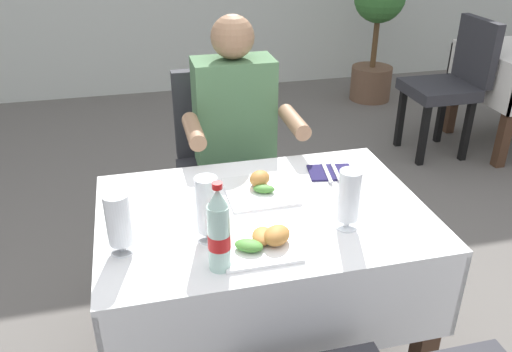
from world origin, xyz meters
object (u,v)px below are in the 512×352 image
object	(u,v)px
background_chair_left	(452,80)
seated_diner_far	(237,139)
beer_glass_right	(119,223)
beer_glass_middle	(349,198)
cola_bottle_primary	(219,232)
plate_far_diner	(260,187)
potted_plant_corner	(377,26)
plate_near_camera	(262,241)
beer_glass_left	(207,208)
napkin_cutlery_set	(331,172)
chair_far_diner_seat	(223,161)
main_dining_table	(263,252)

from	to	relation	value
background_chair_left	seated_diner_far	bearing A→B (deg)	-150.08
beer_glass_right	background_chair_left	bearing A→B (deg)	38.57
beer_glass_middle	cola_bottle_primary	bearing A→B (deg)	-165.79
plate_far_diner	potted_plant_corner	xyz separation A→B (m)	(1.77, 2.77, -0.08)
plate_near_camera	beer_glass_right	world-z (taller)	beer_glass_right
beer_glass_left	background_chair_left	xyz separation A→B (m)	(2.02, 1.82, -0.30)
potted_plant_corner	plate_near_camera	bearing A→B (deg)	-120.73
plate_far_diner	beer_glass_left	bearing A→B (deg)	-131.97
seated_diner_far	potted_plant_corner	distance (m)	2.83
plate_far_diner	napkin_cutlery_set	bearing A→B (deg)	14.01
chair_far_diner_seat	plate_near_camera	distance (m)	1.01
beer_glass_left	plate_far_diner	bearing A→B (deg)	48.03
plate_far_diner	beer_glass_right	size ratio (longest dim) A/B	1.24
seated_diner_far	chair_far_diner_seat	bearing A→B (deg)	114.23
beer_glass_left	background_chair_left	distance (m)	2.73
beer_glass_right	potted_plant_corner	bearing A→B (deg)	53.28
main_dining_table	chair_far_diner_seat	distance (m)	0.78
seated_diner_far	plate_near_camera	distance (m)	0.88
seated_diner_far	beer_glass_middle	xyz separation A→B (m)	(0.19, -0.84, 0.14)
plate_far_diner	beer_glass_middle	distance (m)	0.38
main_dining_table	seated_diner_far	xyz separation A→B (m)	(0.05, 0.67, 0.15)
seated_diner_far	cola_bottle_primary	xyz separation A→B (m)	(-0.25, -0.95, 0.15)
main_dining_table	background_chair_left	world-z (taller)	background_chair_left
beer_glass_left	cola_bottle_primary	bearing A→B (deg)	-86.13
seated_diner_far	plate_far_diner	xyz separation A→B (m)	(-0.03, -0.54, 0.05)
cola_bottle_primary	napkin_cutlery_set	world-z (taller)	cola_bottle_primary
main_dining_table	potted_plant_corner	xyz separation A→B (m)	(1.79, 2.90, 0.12)
seated_diner_far	beer_glass_left	distance (m)	0.86
beer_glass_middle	background_chair_left	world-z (taller)	background_chair_left
beer_glass_left	potted_plant_corner	distance (m)	3.63
chair_far_diner_seat	beer_glass_middle	world-z (taller)	chair_far_diner_seat
background_chair_left	beer_glass_left	bearing A→B (deg)	-138.04
plate_far_diner	napkin_cutlery_set	size ratio (longest dim) A/B	1.25
potted_plant_corner	main_dining_table	bearing A→B (deg)	-121.71
plate_near_camera	beer_glass_right	size ratio (longest dim) A/B	1.21
plate_far_diner	seated_diner_far	bearing A→B (deg)	87.20
beer_glass_right	potted_plant_corner	size ratio (longest dim) A/B	0.17
plate_near_camera	napkin_cutlery_set	world-z (taller)	plate_near_camera
plate_far_diner	plate_near_camera	bearing A→B (deg)	-103.06
main_dining_table	cola_bottle_primary	bearing A→B (deg)	-125.30
plate_far_diner	napkin_cutlery_set	world-z (taller)	plate_far_diner
chair_far_diner_seat	beer_glass_left	world-z (taller)	chair_far_diner_seat
seated_diner_far	plate_near_camera	world-z (taller)	seated_diner_far
beer_glass_middle	napkin_cutlery_set	xyz separation A→B (m)	(0.09, 0.37, -0.11)
plate_far_diner	background_chair_left	xyz separation A→B (m)	(1.79, 1.56, -0.20)
plate_near_camera	background_chair_left	size ratio (longest dim) A/B	0.25
cola_bottle_primary	potted_plant_corner	distance (m)	3.75
plate_far_diner	background_chair_left	bearing A→B (deg)	41.07
plate_far_diner	beer_glass_middle	size ratio (longest dim) A/B	1.19
seated_diner_far	napkin_cutlery_set	xyz separation A→B (m)	(0.28, -0.47, 0.03)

